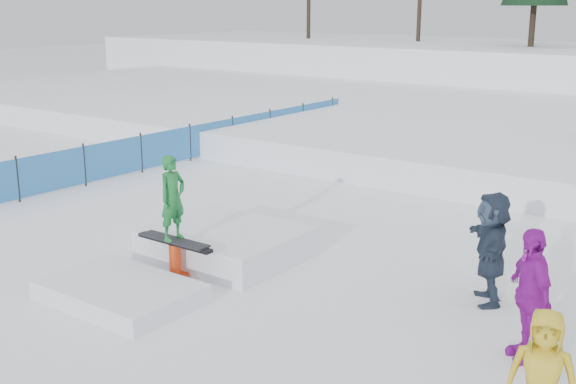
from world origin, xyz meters
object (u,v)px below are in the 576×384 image
Objects in this scene: safety_fence at (190,142)px; spectator_purple at (529,294)px; jib_rail_feature at (199,252)px; spectator_dark at (491,248)px; spectator_yellow at (542,377)px.

spectator_purple is at bearing -27.41° from safety_fence.
safety_fence is 9.04m from jib_rail_feature.
spectator_dark is at bearing 173.95° from spectator_purple.
spectator_purple is at bearing 1.21° from jib_rail_feature.
jib_rail_feature is at bearing -44.95° from safety_fence.
spectator_purple is 1.92m from spectator_yellow.
jib_rail_feature reaches higher than spectator_dark.
spectator_purple is 1.19× the size of spectator_yellow.
spectator_purple reaches higher than spectator_dark.
jib_rail_feature is at bearing -131.11° from spectator_purple.
spectator_purple is at bearing 7.88° from spectator_dark.
jib_rail_feature reaches higher than spectator_yellow.
spectator_dark is at bearing 105.48° from spectator_yellow.
spectator_dark is at bearing 19.17° from jib_rail_feature.
jib_rail_feature is (6.40, -6.39, -0.25)m from safety_fence.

